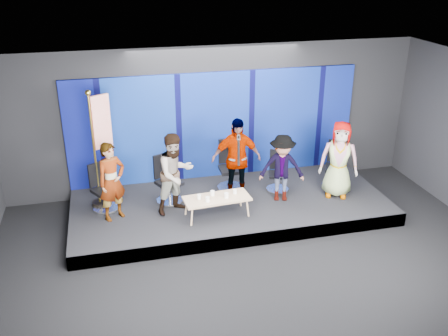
{
  "coord_description": "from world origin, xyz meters",
  "views": [
    {
      "loc": [
        -2.54,
        -7.16,
        5.45
      ],
      "look_at": [
        -0.17,
        2.4,
        1.16
      ],
      "focal_mm": 40.0,
      "sensor_mm": 36.0,
      "label": 1
    }
  ],
  "objects": [
    {
      "name": "panelist_c",
      "position": [
        0.16,
        2.63,
        1.24
      ],
      "size": [
        1.12,
        0.51,
        1.88
      ],
      "primitive_type": "imported",
      "rotation": [
        0.0,
        0.0,
        -0.05
      ],
      "color": "black",
      "rests_on": "riser"
    },
    {
      "name": "coffee_table",
      "position": [
        -0.45,
        1.9,
        0.69
      ],
      "size": [
        1.42,
        0.68,
        0.43
      ],
      "rotation": [
        0.0,
        0.0,
        0.07
      ],
      "color": "tan",
      "rests_on": "riser"
    },
    {
      "name": "mug_a",
      "position": [
        -0.82,
        1.92,
        0.78
      ],
      "size": [
        0.09,
        0.09,
        0.1
      ],
      "primitive_type": "cylinder",
      "color": "white",
      "rests_on": "coffee_table"
    },
    {
      "name": "panelist_a",
      "position": [
        -2.55,
        2.33,
        1.13
      ],
      "size": [
        0.73,
        0.65,
        1.67
      ],
      "primitive_type": "imported",
      "rotation": [
        0.0,
        0.0,
        0.52
      ],
      "color": "black",
      "rests_on": "riser"
    },
    {
      "name": "mug_b",
      "position": [
        -0.68,
        1.77,
        0.78
      ],
      "size": [
        0.09,
        0.09,
        0.11
      ],
      "primitive_type": "cylinder",
      "color": "white",
      "rests_on": "coffee_table"
    },
    {
      "name": "mug_d",
      "position": [
        -0.26,
        1.84,
        0.78
      ],
      "size": [
        0.09,
        0.09,
        0.11
      ],
      "primitive_type": "cylinder",
      "color": "white",
      "rests_on": "coffee_table"
    },
    {
      "name": "riser",
      "position": [
        0.0,
        2.5,
        0.15
      ],
      "size": [
        7.0,
        3.0,
        0.3
      ],
      "primitive_type": "cube",
      "color": "black",
      "rests_on": "ground"
    },
    {
      "name": "chair_a",
      "position": [
        -2.74,
        2.8,
        0.64
      ],
      "size": [
        0.79,
        0.79,
        1.03
      ],
      "rotation": [
        0.0,
        0.0,
        0.52
      ],
      "color": "silver",
      "rests_on": "riser"
    },
    {
      "name": "ground",
      "position": [
        0.0,
        0.0,
        0.0
      ],
      "size": [
        10.0,
        10.0,
        0.0
      ],
      "primitive_type": "plane",
      "color": "black",
      "rests_on": "ground"
    },
    {
      "name": "mug_c",
      "position": [
        -0.52,
        2.02,
        0.78
      ],
      "size": [
        0.09,
        0.09,
        0.11
      ],
      "primitive_type": "cylinder",
      "color": "white",
      "rests_on": "coffee_table"
    },
    {
      "name": "mug_e",
      "position": [
        -0.04,
        1.99,
        0.77
      ],
      "size": [
        0.08,
        0.08,
        0.09
      ],
      "primitive_type": "cylinder",
      "color": "white",
      "rests_on": "coffee_table"
    },
    {
      "name": "chair_c",
      "position": [
        0.16,
        3.14,
        0.68
      ],
      "size": [
        0.69,
        0.69,
        1.16
      ],
      "rotation": [
        0.0,
        0.0,
        -0.05
      ],
      "color": "silver",
      "rests_on": "riser"
    },
    {
      "name": "panelist_d",
      "position": [
        1.11,
        2.3,
        1.07
      ],
      "size": [
        1.11,
        0.82,
        1.54
      ],
      "primitive_type": "imported",
      "rotation": [
        0.0,
        0.0,
        -0.28
      ],
      "color": "black",
      "rests_on": "riser"
    },
    {
      "name": "room_walls",
      "position": [
        0.0,
        0.0,
        2.43
      ],
      "size": [
        10.02,
        8.02,
        3.51
      ],
      "color": "black",
      "rests_on": "ground"
    },
    {
      "name": "chair_b",
      "position": [
        -1.35,
        2.81,
        0.66
      ],
      "size": [
        0.81,
        0.81,
        1.08
      ],
      "rotation": [
        0.0,
        0.0,
        0.43
      ],
      "color": "silver",
      "rests_on": "riser"
    },
    {
      "name": "chair_d",
      "position": [
        1.21,
        2.79,
        0.61
      ],
      "size": [
        0.66,
        0.66,
        0.95
      ],
      "rotation": [
        0.0,
        0.0,
        -0.28
      ],
      "color": "silver",
      "rests_on": "riser"
    },
    {
      "name": "flag_stand",
      "position": [
        -2.72,
        2.99,
        1.68
      ],
      "size": [
        0.57,
        0.39,
        2.61
      ],
      "rotation": [
        0.0,
        0.0,
        0.5
      ],
      "color": "black",
      "rests_on": "riser"
    },
    {
      "name": "panelist_b",
      "position": [
        -1.24,
        2.32,
        1.18
      ],
      "size": [
        1.05,
        0.96,
        1.76
      ],
      "primitive_type": "imported",
      "rotation": [
        0.0,
        0.0,
        0.43
      ],
      "color": "black",
      "rests_on": "riser"
    },
    {
      "name": "backdrop",
      "position": [
        0.0,
        3.95,
        1.6
      ],
      "size": [
        7.0,
        0.08,
        2.6
      ],
      "primitive_type": "cube",
      "color": "#08095F",
      "rests_on": "riser"
    },
    {
      "name": "chair_e",
      "position": [
        2.62,
        2.68,
        0.66
      ],
      "size": [
        0.82,
        0.82,
        1.09
      ],
      "rotation": [
        0.0,
        0.0,
        -0.44
      ],
      "color": "silver",
      "rests_on": "riser"
    },
    {
      "name": "panelist_e",
      "position": [
        2.43,
        2.21,
        1.18
      ],
      "size": [
        1.02,
        0.87,
        1.76
      ],
      "primitive_type": "imported",
      "rotation": [
        0.0,
        0.0,
        -0.44
      ],
      "color": "black",
      "rests_on": "riser"
    }
  ]
}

